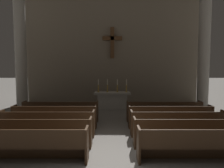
% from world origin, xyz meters
% --- Properties ---
extents(ground_plane, '(80.00, 80.00, 0.00)m').
position_xyz_m(ground_plane, '(0.00, 0.00, 0.00)').
color(ground_plane, gray).
extents(pew_left_row_1, '(3.49, 0.50, 0.95)m').
position_xyz_m(pew_left_row_1, '(-2.42, -0.04, 0.48)').
color(pew_left_row_1, '#422B19').
rests_on(pew_left_row_1, ground).
extents(pew_left_row_2, '(3.49, 0.50, 0.95)m').
position_xyz_m(pew_left_row_2, '(-2.42, 1.03, 0.48)').
color(pew_left_row_2, '#422B19').
rests_on(pew_left_row_2, ground).
extents(pew_left_row_3, '(3.49, 0.50, 0.95)m').
position_xyz_m(pew_left_row_3, '(-2.42, 2.11, 0.48)').
color(pew_left_row_3, '#422B19').
rests_on(pew_left_row_3, ground).
extents(pew_left_row_4, '(3.49, 0.50, 0.95)m').
position_xyz_m(pew_left_row_4, '(-2.42, 3.18, 0.48)').
color(pew_left_row_4, '#422B19').
rests_on(pew_left_row_4, ground).
extents(pew_left_row_5, '(3.49, 0.50, 0.95)m').
position_xyz_m(pew_left_row_5, '(-2.42, 4.25, 0.48)').
color(pew_left_row_5, '#422B19').
rests_on(pew_left_row_5, ground).
extents(pew_right_row_1, '(3.49, 0.50, 0.95)m').
position_xyz_m(pew_right_row_1, '(2.42, -0.04, 0.48)').
color(pew_right_row_1, '#422B19').
rests_on(pew_right_row_1, ground).
extents(pew_right_row_2, '(3.49, 0.50, 0.95)m').
position_xyz_m(pew_right_row_2, '(2.42, 1.03, 0.48)').
color(pew_right_row_2, '#422B19').
rests_on(pew_right_row_2, ground).
extents(pew_right_row_3, '(3.49, 0.50, 0.95)m').
position_xyz_m(pew_right_row_3, '(2.42, 2.11, 0.48)').
color(pew_right_row_3, '#422B19').
rests_on(pew_right_row_3, ground).
extents(pew_right_row_4, '(3.49, 0.50, 0.95)m').
position_xyz_m(pew_right_row_4, '(2.42, 3.18, 0.48)').
color(pew_right_row_4, '#422B19').
rests_on(pew_right_row_4, ground).
extents(pew_right_row_5, '(3.49, 0.50, 0.95)m').
position_xyz_m(pew_right_row_5, '(2.42, 4.25, 0.48)').
color(pew_right_row_5, '#422B19').
rests_on(pew_right_row_5, ground).
extents(column_left_second, '(1.00, 1.00, 6.78)m').
position_xyz_m(column_left_second, '(-5.47, 7.23, 3.31)').
color(column_left_second, '#ADA89E').
rests_on(column_left_second, ground).
extents(column_right_second, '(1.00, 1.00, 6.78)m').
position_xyz_m(column_right_second, '(5.47, 7.23, 3.31)').
color(column_right_second, '#ADA89E').
rests_on(column_right_second, ground).
extents(altar, '(2.20, 0.90, 1.01)m').
position_xyz_m(altar, '(0.00, 7.26, 0.53)').
color(altar, '#A8A399').
rests_on(altar, ground).
extents(candlestick_outer_left, '(0.16, 0.16, 0.78)m').
position_xyz_m(candlestick_outer_left, '(-0.85, 7.26, 1.27)').
color(candlestick_outer_left, '#B79338').
rests_on(candlestick_outer_left, altar).
extents(candlestick_inner_left, '(0.16, 0.16, 0.78)m').
position_xyz_m(candlestick_inner_left, '(-0.30, 7.26, 1.27)').
color(candlestick_inner_left, '#B79338').
rests_on(candlestick_inner_left, altar).
extents(candlestick_inner_right, '(0.16, 0.16, 0.78)m').
position_xyz_m(candlestick_inner_right, '(0.30, 7.26, 1.27)').
color(candlestick_inner_right, '#B79338').
rests_on(candlestick_inner_right, altar).
extents(candlestick_outer_right, '(0.16, 0.16, 0.78)m').
position_xyz_m(candlestick_outer_right, '(0.85, 7.26, 1.27)').
color(candlestick_outer_right, '#B79338').
rests_on(candlestick_outer_right, altar).
extents(apse_with_cross, '(12.00, 0.50, 7.59)m').
position_xyz_m(apse_with_cross, '(0.00, 9.64, 3.80)').
color(apse_with_cross, gray).
rests_on(apse_with_cross, ground).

